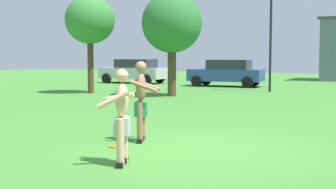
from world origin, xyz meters
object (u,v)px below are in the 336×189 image
Objects in this scene: car_silver_far_end at (134,71)px; tree_behind_players at (172,24)px; lamp_post at (271,23)px; player_in_green at (141,99)px; frisbee at (116,147)px; player_with_cap at (122,113)px; tree_right_field at (90,21)px; car_blue_mid_lot at (227,73)px.

tree_behind_players is at bearing -49.54° from car_silver_far_end.
lamp_post is at bearing -17.92° from car_silver_far_end.
frisbee is at bearing -100.18° from player_in_green.
tree_right_field is (-9.46, 12.16, 2.62)m from player_with_cap.
tree_behind_players is (4.27, 0.26, -0.26)m from tree_right_field.
car_silver_far_end is at bearing 162.08° from lamp_post.
player_with_cap is at bearing -68.79° from player_in_green.
tree_right_field is at bearing 127.97° from frisbee.
player_with_cap is 15.63m from tree_right_field.
player_in_green is 15.18m from lamp_post.
car_blue_mid_lot is at bearing 139.37° from lamp_post.
frisbee is at bearing -60.17° from car_silver_far_end.
tree_behind_players is at bearing 112.94° from player_in_green.
car_blue_mid_lot is 6.56m from car_silver_far_end.
car_silver_far_end reaches higher than frisbee.
player_with_cap is 1.78m from frisbee.
tree_behind_players reaches higher than car_silver_far_end.
player_with_cap is at bearing -83.60° from lamp_post.
car_silver_far_end is at bearing 176.98° from car_blue_mid_lot.
lamp_post is (9.87, -3.19, 2.63)m from car_silver_far_end.
tree_right_field is (-7.56, -4.79, 0.06)m from lamp_post.
tree_behind_players is (-4.40, 10.39, 2.34)m from player_in_green.
player_with_cap is at bearing -59.70° from car_silver_far_end.
player_in_green is at bearing -67.06° from tree_behind_players.
player_in_green reaches higher than player_with_cap.
tree_right_field reaches higher than tree_behind_players.
tree_behind_players is (-4.26, 11.19, 3.24)m from frisbee.
car_blue_mid_lot is 0.94× the size of tree_right_field.
car_blue_mid_lot and car_silver_far_end have the same top height.
player_in_green is (-0.79, 2.03, 0.03)m from player_with_cap.
tree_behind_players is at bearing 112.66° from player_with_cap.
frisbee is 19.07m from car_blue_mid_lot.
player_with_cap is 6.10× the size of frisbee.
player_with_cap is 13.67m from tree_behind_players.
player_with_cap is 23.34m from car_silver_far_end.
car_silver_far_end is 10.71m from lamp_post.
tree_right_field is (-8.67, 10.13, 2.59)m from player_in_green.
car_silver_far_end is at bearing 130.46° from tree_behind_players.
car_silver_far_end is (-10.84, 18.91, 0.81)m from frisbee.
tree_behind_players is at bearing 110.83° from frisbee.
frisbee is (-0.14, -0.79, -0.90)m from player_in_green.
car_blue_mid_lot reaches higher than frisbee.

